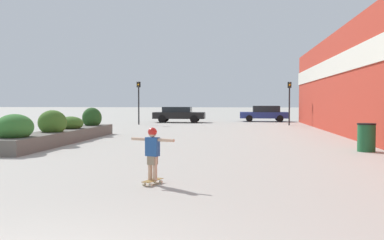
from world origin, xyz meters
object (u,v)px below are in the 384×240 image
skateboarder (152,148)px  car_center_right (383,114)px  traffic_light_right (289,96)px  traffic_light_left (139,95)px  trash_bin (366,137)px  skateboard (153,181)px  car_center_left (265,113)px  car_leftmost (179,114)px

skateboarder → car_center_right: size_ratio=0.26×
skateboarder → traffic_light_right: (5.72, 24.61, 1.51)m
traffic_light_left → skateboarder: bearing=-75.9°
car_center_right → traffic_light_left: traffic_light_left is taller
trash_bin → traffic_light_right: bearing=92.3°
trash_bin → traffic_light_right: (-0.72, 17.65, 1.78)m
skateboard → car_center_left: size_ratio=0.14×
trash_bin → traffic_light_right: traffic_light_right is taller
car_center_right → car_leftmost: bearing=94.1°
trash_bin → car_center_left: bearing=95.2°
skateboard → skateboarder: (0.00, 0.00, 0.72)m
skateboard → car_center_left: car_center_left is taller
car_center_right → traffic_light_right: traffic_light_right is taller
skateboard → car_center_left: 31.54m
skateboarder → traffic_light_right: size_ratio=0.34×
traffic_light_left → car_center_left: bearing=32.9°
skateboard → trash_bin: 9.49m
trash_bin → car_leftmost: (-9.92, 21.59, 0.23)m
skateboard → trash_bin: trash_bin is taller
skateboard → traffic_light_right: bearing=97.6°
skateboard → traffic_light_right: 25.36m
car_center_right → traffic_light_right: (-8.67, -5.23, 1.53)m
car_center_left → car_center_right: (10.16, -1.41, 0.01)m
skateboarder → traffic_light_left: traffic_light_left is taller
skateboarder → traffic_light_right: bearing=97.6°
skateboarder → car_leftmost: (-3.48, 28.55, -0.04)m
car_leftmost → car_center_right: bearing=94.1°
car_center_left → traffic_light_left: (-10.38, -6.72, 1.58)m
traffic_light_left → traffic_light_right: size_ratio=1.02×
car_leftmost → car_center_left: bearing=109.3°
car_leftmost → traffic_light_right: (9.20, -3.94, 1.55)m
trash_bin → car_center_right: size_ratio=0.23×
skateboarder → car_center_left: 31.53m
trash_bin → traffic_light_right: 17.76m
skateboarder → traffic_light_right: traffic_light_right is taller
car_center_right → traffic_light_left: size_ratio=1.30×
skateboarder → car_center_right: (14.39, 29.84, -0.02)m
car_leftmost → car_center_left: size_ratio=1.02×
skateboard → car_leftmost: bearing=117.6°
car_leftmost → trash_bin: bearing=24.7°
car_leftmost → traffic_light_right: traffic_light_right is taller
car_center_left → trash_bin: bearing=-174.8°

